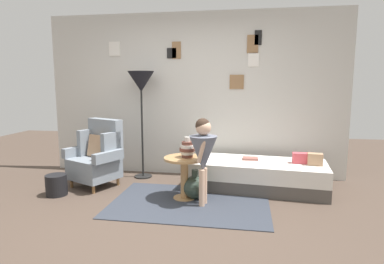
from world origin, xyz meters
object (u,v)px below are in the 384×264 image
Objects in this scene: armchair at (98,156)px; vase_striped at (187,149)px; floor_lamp at (141,85)px; demijohn_near at (195,187)px; magazine_basket at (56,185)px; person_child at (203,151)px; side_table at (184,170)px; book_on_daybed at (250,158)px; daybed at (256,175)px.

armchair reaches higher than vase_striped.
floor_lamp reaches higher than demijohn_near.
vase_striped is at bearing -173.69° from demijohn_near.
magazine_basket is at bearing -174.88° from vase_striped.
side_table is at bearing 145.22° from person_child.
book_on_daybed reaches higher than magazine_basket.
person_child is at bearing -34.78° from side_table.
side_table is 0.27m from demijohn_near.
magazine_basket is (-2.57, -0.82, -0.28)m from book_on_daybed.
vase_striped is at bearing -140.55° from book_on_daybed.
daybed is 1.82× the size of person_child.
floor_lamp is (-0.84, 0.87, 1.07)m from side_table.
magazine_basket is (-1.99, 0.04, -0.55)m from person_child.
side_table reaches higher than book_on_daybed.
vase_striped is 0.94× the size of magazine_basket.
floor_lamp is 1.84m from demijohn_near.
daybed reaches higher than magazine_basket.
floor_lamp is 7.63× the size of book_on_daybed.
armchair is 2.32m from daybed.
armchair reaches higher than book_on_daybed.
daybed is 2.76m from magazine_basket.
floor_lamp reaches higher than magazine_basket.
daybed is at bearing -46.56° from book_on_daybed.
armchair reaches higher than daybed.
magazine_basket is (-1.72, -0.15, -0.25)m from side_table.
side_table is 0.33× the size of floor_lamp.
book_on_daybed is 0.79× the size of magazine_basket.
person_child reaches higher than magazine_basket.
book_on_daybed is (2.21, 0.31, -0.02)m from armchair.
person_child is (0.27, -0.19, 0.30)m from side_table.
demijohn_near is (1.50, -0.34, -0.28)m from armchair.
person_child is at bearing -131.19° from daybed.
side_table is 1.98× the size of magazine_basket.
book_on_daybed is at bearing 133.44° from daybed.
floor_lamp reaches higher than side_table.
daybed is 0.25m from book_on_daybed.
magazine_basket is at bearing -174.99° from side_table.
person_child is 4.92× the size of book_on_daybed.
side_table is 2.52× the size of book_on_daybed.
demijohn_near is (0.14, 0.02, -0.23)m from side_table.
magazine_basket is (-0.88, -1.02, -1.32)m from floor_lamp.
person_child is (1.63, -0.55, 0.25)m from armchair.
daybed is 0.97m from demijohn_near.
daybed is 5.02× the size of demijohn_near.
vase_striped is at bearing -14.14° from armchair.
vase_striped is 1.47m from floor_lamp.
daybed is 1.17× the size of floor_lamp.
armchair is at bearing -171.99° from book_on_daybed.
floor_lamp reaches higher than vase_striped.
demijohn_near is at bearing 7.36° from side_table.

